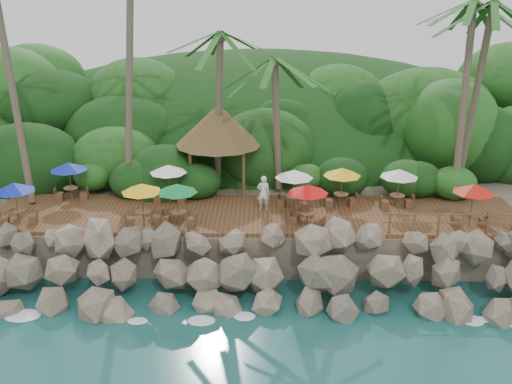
{
  "coord_description": "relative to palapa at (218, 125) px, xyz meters",
  "views": [
    {
      "loc": [
        0.51,
        -20.38,
        13.12
      ],
      "look_at": [
        0.0,
        6.0,
        3.4
      ],
      "focal_mm": 40.46,
      "sensor_mm": 36.0,
      "label": 1
    }
  ],
  "objects": [
    {
      "name": "palapa",
      "position": [
        0.0,
        0.0,
        0.0
      ],
      "size": [
        4.71,
        4.71,
        4.6
      ],
      "color": "brown",
      "rests_on": "ground"
    },
    {
      "name": "jungle_hill",
      "position": [
        2.11,
        13.57,
        -5.79
      ],
      "size": [
        44.8,
        28.0,
        15.4
      ],
      "primitive_type": "ellipsoid",
      "color": "#143811",
      "rests_on": "ground"
    },
    {
      "name": "ground",
      "position": [
        2.11,
        -9.93,
        -5.79
      ],
      "size": [
        140.0,
        140.0,
        0.0
      ],
      "primitive_type": "plane",
      "color": "#19514F",
      "rests_on": "ground"
    },
    {
      "name": "terrace",
      "position": [
        2.11,
        -3.93,
        -3.59
      ],
      "size": [
        26.0,
        5.0,
        0.2
      ],
      "primitive_type": "cube",
      "color": "brown",
      "rests_on": "land_base"
    },
    {
      "name": "jungle_foliage",
      "position": [
        2.11,
        5.07,
        -5.79
      ],
      "size": [
        44.0,
        16.0,
        12.0
      ],
      "primitive_type": null,
      "color": "#143811",
      "rests_on": "ground"
    },
    {
      "name": "dining_clusters",
      "position": [
        1.26,
        -4.2,
        -1.78
      ],
      "size": [
        23.06,
        5.1,
        2.06
      ],
      "color": "brown",
      "rests_on": "terrace"
    },
    {
      "name": "land_base",
      "position": [
        2.11,
        6.07,
        -4.74
      ],
      "size": [
        32.0,
        25.2,
        2.1
      ],
      "primitive_type": "cube",
      "color": "gray",
      "rests_on": "ground"
    },
    {
      "name": "seawall",
      "position": [
        2.11,
        -7.93,
        -4.64
      ],
      "size": [
        29.0,
        4.0,
        2.3
      ],
      "primitive_type": null,
      "color": "gray",
      "rests_on": "ground"
    },
    {
      "name": "waiter",
      "position": [
        2.47,
        -3.48,
        -2.6
      ],
      "size": [
        0.66,
        0.44,
        1.78
      ],
      "primitive_type": "imported",
      "rotation": [
        0.0,
        0.0,
        3.16
      ],
      "color": "white",
      "rests_on": "terrace"
    },
    {
      "name": "palms",
      "position": [
        2.42,
        -1.01,
        6.3
      ],
      "size": [
        29.3,
        7.64,
        13.27
      ],
      "color": "brown",
      "rests_on": "ground"
    },
    {
      "name": "railing",
      "position": [
        12.05,
        -6.28,
        -2.88
      ],
      "size": [
        8.3,
        0.1,
        1.0
      ],
      "color": "brown",
      "rests_on": "terrace"
    },
    {
      "name": "foam_line",
      "position": [
        2.11,
        -9.63,
        -5.76
      ],
      "size": [
        25.2,
        0.8,
        0.06
      ],
      "color": "white",
      "rests_on": "ground"
    }
  ]
}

